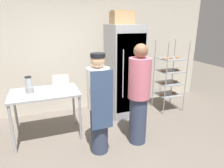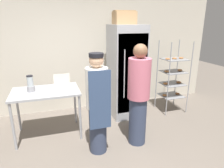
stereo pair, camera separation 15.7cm
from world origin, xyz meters
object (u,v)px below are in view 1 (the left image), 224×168
blender_pitcher (29,86)px  cardboard_storage_box (122,18)px  baking_rack (170,77)px  donut_box (62,88)px  refrigerator (124,72)px  person_baker (99,104)px  person_customer (139,95)px

blender_pitcher → cardboard_storage_box: bearing=12.5°
baking_rack → cardboard_storage_box: bearing=170.8°
baking_rack → donut_box: size_ratio=5.71×
refrigerator → cardboard_storage_box: size_ratio=4.47×
donut_box → person_baker: bearing=-56.3°
refrigerator → person_customer: refrigerator is taller
baking_rack → person_customer: 1.66m
cardboard_storage_box → person_customer: size_ratio=0.26×
cardboard_storage_box → refrigerator: bearing=-44.3°
person_baker → refrigerator: bearing=51.7°
refrigerator → donut_box: 1.48m
donut_box → refrigerator: bearing=19.1°
refrigerator → person_baker: bearing=-128.3°
baking_rack → person_baker: (-2.03, -1.04, 0.03)m
donut_box → cardboard_storage_box: bearing=21.4°
refrigerator → cardboard_storage_box: (-0.05, 0.05, 1.12)m
blender_pitcher → baking_rack: bearing=4.3°
refrigerator → person_baker: refrigerator is taller
refrigerator → baking_rack: bearing=-7.3°
donut_box → person_customer: (1.17, -0.66, -0.04)m
person_customer → donut_box: bearing=150.6°
donut_box → person_baker: 0.84m
cardboard_storage_box → person_baker: (-0.88, -1.22, -1.28)m
blender_pitcher → cardboard_storage_box: 2.22m
donut_box → blender_pitcher: bearing=168.2°
baking_rack → cardboard_storage_box: size_ratio=3.69×
cardboard_storage_box → person_customer: 1.72m
baking_rack → blender_pitcher: 3.04m
refrigerator → donut_box: bearing=-160.9°
blender_pitcher → person_baker: person_baker is taller
blender_pitcher → person_baker: bearing=-39.1°
donut_box → blender_pitcher: 0.55m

